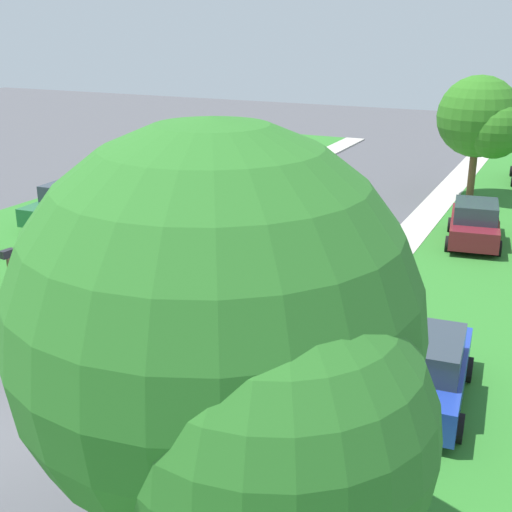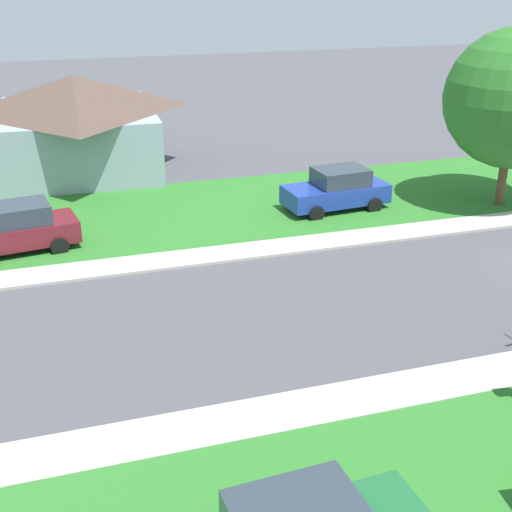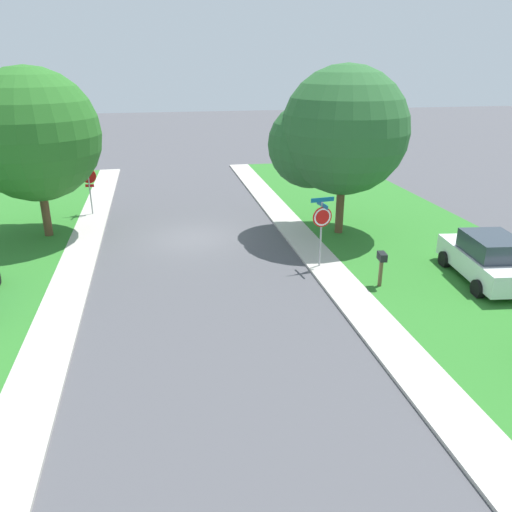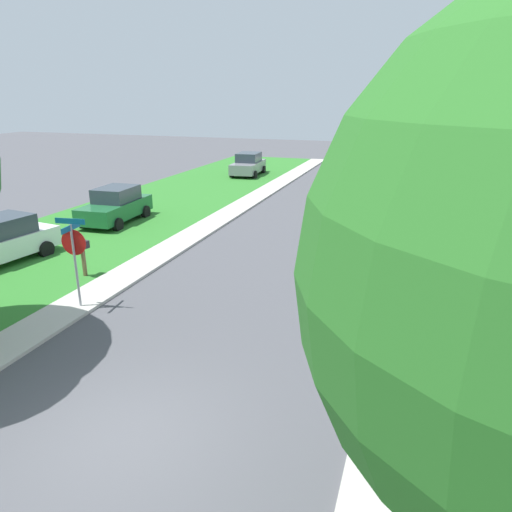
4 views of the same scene
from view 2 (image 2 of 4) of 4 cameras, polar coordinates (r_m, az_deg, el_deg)
name	(u,v)px [view 2 (image 2 of 4)]	position (r m, az deg, el deg)	size (l,w,h in m)	color
sidewalk_east	(196,257)	(24.18, -4.97, -0.10)	(1.40, 56.00, 0.10)	#B7B2A8
lawn_east	(171,214)	(28.48, -7.05, 3.47)	(8.00, 56.00, 0.08)	#2D7528
sidewalk_west	(286,412)	(16.26, 2.52, -12.74)	(1.40, 56.00, 0.10)	#B7B2A8
car_blue_across_road	(337,190)	(28.79, 6.69, 5.46)	(2.32, 4.44, 1.76)	#1E389E
car_maroon_far_down_street	(16,229)	(25.78, -19.20, 2.13)	(2.50, 4.52, 1.76)	maroon
house_right_setback	(77,122)	(35.10, -14.57, 10.66)	(9.28, 8.12, 4.60)	#93A3B2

